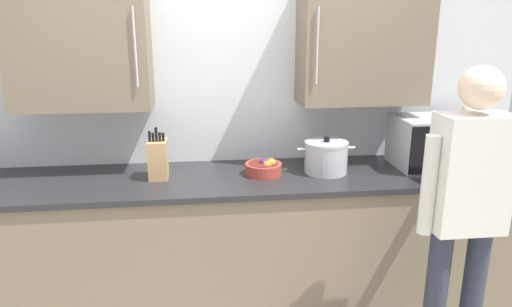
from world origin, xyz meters
TOP-DOWN VIEW (x-y plane):
  - back_wall_tiled at (0.00, 1.12)m, footprint 3.99×0.44m
  - counter_unit at (0.00, 0.78)m, footprint 3.63×0.69m
  - microwave_oven at (1.29, 0.82)m, footprint 0.51×0.39m
  - fruit_bowl at (0.20, 0.79)m, footprint 0.22×0.22m
  - knife_block at (-0.42, 0.80)m, footprint 0.11×0.15m
  - stock_pot at (0.59, 0.79)m, footprint 0.36×0.27m
  - person_figure at (1.08, 0.06)m, footprint 0.50×0.57m

SIDE VIEW (x-z plane):
  - counter_unit at x=0.00m, z-range 0.00..0.95m
  - fruit_bowl at x=0.20m, z-range 0.94..1.04m
  - person_figure at x=1.08m, z-range 0.16..1.83m
  - stock_pot at x=0.59m, z-range 0.93..1.16m
  - knife_block at x=-0.42m, z-range 0.91..1.22m
  - microwave_oven at x=1.29m, z-range 0.95..1.27m
  - back_wall_tiled at x=0.00m, z-range 0.10..2.75m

